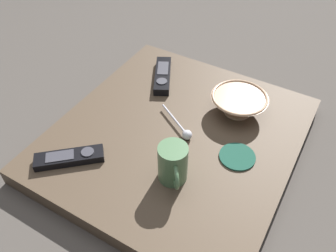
# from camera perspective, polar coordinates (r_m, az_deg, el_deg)

# --- Properties ---
(ground_plane) EXTENTS (6.00, 6.00, 0.00)m
(ground_plane) POSITION_cam_1_polar(r_m,az_deg,el_deg) (0.99, 1.29, -3.02)
(ground_plane) COLOR #47423D
(table) EXTENTS (0.63, 0.68, 0.05)m
(table) POSITION_cam_1_polar(r_m,az_deg,el_deg) (0.98, 1.31, -2.03)
(table) COLOR #4C3D2D
(table) RESTS_ON ground
(cereal_bowl) EXTENTS (0.16, 0.16, 0.06)m
(cereal_bowl) POSITION_cam_1_polar(r_m,az_deg,el_deg) (1.02, 11.44, 3.73)
(cereal_bowl) COLOR tan
(cereal_bowl) RESTS_ON table
(coffee_mug) EXTENTS (0.08, 0.09, 0.10)m
(coffee_mug) POSITION_cam_1_polar(r_m,az_deg,el_deg) (0.82, 0.81, -6.19)
(coffee_mug) COLOR #4C724C
(coffee_mug) RESTS_ON table
(teaspoon) EXTENTS (0.13, 0.09, 0.03)m
(teaspoon) POSITION_cam_1_polar(r_m,az_deg,el_deg) (0.94, 2.72, -0.94)
(teaspoon) COLOR silver
(teaspoon) RESTS_ON table
(tv_remote_near) EXTENTS (0.12, 0.18, 0.03)m
(tv_remote_near) POSITION_cam_1_polar(r_m,az_deg,el_deg) (1.13, -0.88, 8.25)
(tv_remote_near) COLOR black
(tv_remote_near) RESTS_ON table
(tv_remote_far) EXTENTS (0.16, 0.15, 0.02)m
(tv_remote_far) POSITION_cam_1_polar(r_m,az_deg,el_deg) (0.92, -15.78, -4.97)
(tv_remote_far) COLOR black
(tv_remote_far) RESTS_ON table
(drink_coaster) EXTENTS (0.09, 0.09, 0.01)m
(drink_coaster) POSITION_cam_1_polar(r_m,az_deg,el_deg) (0.91, 11.21, -4.93)
(drink_coaster) COLOR #194738
(drink_coaster) RESTS_ON table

